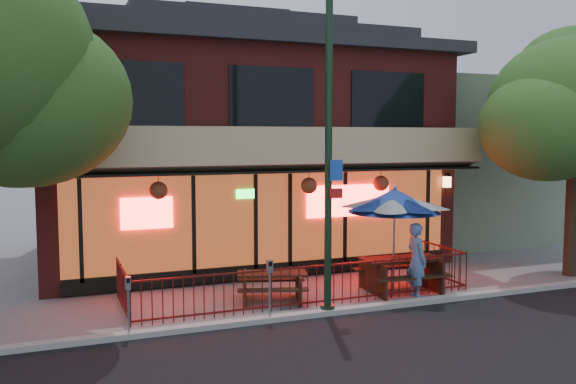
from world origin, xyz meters
The scene contains 13 objects.
ground centered at (0.00, 0.00, 0.00)m, with size 80.00×80.00×0.00m, color gray.
curb centered at (0.00, -0.50, 0.06)m, with size 80.00×0.25×0.12m, color #999993.
restaurant_building centered at (0.00, 7.11, 4.13)m, with size 12.96×9.49×8.05m.
neighbor_building centered at (9.00, 7.70, 3.00)m, with size 6.00×7.00×6.00m, color slate.
patio_fence centered at (0.00, 0.50, 0.63)m, with size 8.44×2.62×1.00m.
street_light centered at (0.00, -0.40, 3.15)m, with size 0.43×0.32×7.00m.
street_tree_right centered at (8.04, 0.59, 4.96)m, with size 4.80×4.80×7.02m.
picnic_table_left centered at (-0.80, 1.01, 0.46)m, with size 1.94×1.69×0.70m.
picnic_table_right centered at (2.58, 0.70, 0.57)m, with size 2.11×1.67×0.86m.
patio_umbrella centered at (2.51, 0.97, 2.30)m, with size 2.36×2.36×2.70m.
pedestrian centered at (2.63, 0.10, 0.92)m, with size 0.67×0.44×1.83m, color #5474A8.
parking_meter_near centered at (-1.39, -0.48, 0.90)m, with size 0.13×0.11×1.33m.
parking_meter_far centered at (-4.31, -0.48, 0.83)m, with size 0.12×0.11×1.22m.
Camera 1 is at (-5.67, -12.40, 3.92)m, focal length 38.00 mm.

